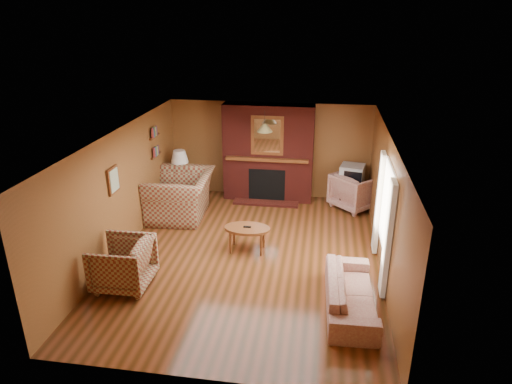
% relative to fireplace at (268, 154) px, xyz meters
% --- Properties ---
extents(floor, '(6.50, 6.50, 0.00)m').
position_rel_fireplace_xyz_m(floor, '(0.00, -2.98, -1.18)').
color(floor, '#46280F').
rests_on(floor, ground).
extents(ceiling, '(6.50, 6.50, 0.00)m').
position_rel_fireplace_xyz_m(ceiling, '(0.00, -2.98, 1.22)').
color(ceiling, silver).
rests_on(ceiling, wall_back).
extents(wall_back, '(6.50, 0.00, 6.50)m').
position_rel_fireplace_xyz_m(wall_back, '(0.00, 0.27, 0.02)').
color(wall_back, '#98592F').
rests_on(wall_back, floor).
extents(wall_front, '(6.50, 0.00, 6.50)m').
position_rel_fireplace_xyz_m(wall_front, '(0.00, -6.23, 0.02)').
color(wall_front, '#98592F').
rests_on(wall_front, floor).
extents(wall_left, '(0.00, 6.50, 6.50)m').
position_rel_fireplace_xyz_m(wall_left, '(-2.50, -2.98, 0.02)').
color(wall_left, '#98592F').
rests_on(wall_left, floor).
extents(wall_right, '(0.00, 6.50, 6.50)m').
position_rel_fireplace_xyz_m(wall_right, '(2.50, -2.98, 0.02)').
color(wall_right, '#98592F').
rests_on(wall_right, floor).
extents(fireplace, '(2.20, 0.82, 2.40)m').
position_rel_fireplace_xyz_m(fireplace, '(0.00, 0.00, 0.00)').
color(fireplace, '#591813').
rests_on(fireplace, floor).
extents(window_right, '(0.10, 1.85, 2.00)m').
position_rel_fireplace_xyz_m(window_right, '(2.45, -3.18, -0.06)').
color(window_right, beige).
rests_on(window_right, wall_right).
extents(bookshelf, '(0.09, 0.55, 0.71)m').
position_rel_fireplace_xyz_m(bookshelf, '(-2.44, -1.08, 0.48)').
color(bookshelf, brown).
rests_on(bookshelf, wall_left).
extents(botanical_print, '(0.05, 0.40, 0.50)m').
position_rel_fireplace_xyz_m(botanical_print, '(-2.47, -3.28, 0.37)').
color(botanical_print, brown).
rests_on(botanical_print, wall_left).
extents(pendant_light, '(0.36, 0.36, 0.48)m').
position_rel_fireplace_xyz_m(pendant_light, '(0.00, -0.68, 0.82)').
color(pendant_light, black).
rests_on(pendant_light, ceiling).
extents(plaid_loveseat, '(1.47, 1.66, 1.03)m').
position_rel_fireplace_xyz_m(plaid_loveseat, '(-1.85, -1.36, -0.67)').
color(plaid_loveseat, maroon).
rests_on(plaid_loveseat, floor).
extents(plaid_armchair, '(0.96, 0.94, 0.86)m').
position_rel_fireplace_xyz_m(plaid_armchair, '(-1.95, -4.32, -0.75)').
color(plaid_armchair, maroon).
rests_on(plaid_armchair, floor).
extents(floral_sofa, '(0.82, 1.95, 0.56)m').
position_rel_fireplace_xyz_m(floral_sofa, '(1.90, -4.38, -0.90)').
color(floral_sofa, '#C3B097').
rests_on(floral_sofa, floor).
extents(floral_armchair, '(1.33, 1.33, 0.87)m').
position_rel_fireplace_xyz_m(floral_armchair, '(2.14, -0.27, -0.75)').
color(floral_armchair, '#C3B097').
rests_on(floral_armchair, floor).
extents(coffee_table, '(0.91, 0.56, 0.53)m').
position_rel_fireplace_xyz_m(coffee_table, '(-0.05, -2.76, -0.74)').
color(coffee_table, brown).
rests_on(coffee_table, floor).
extents(side_table, '(0.51, 0.51, 0.62)m').
position_rel_fireplace_xyz_m(side_table, '(-2.10, -0.53, -0.87)').
color(side_table, brown).
rests_on(side_table, floor).
extents(table_lamp, '(0.43, 0.43, 0.70)m').
position_rel_fireplace_xyz_m(table_lamp, '(-2.10, -0.53, -0.16)').
color(table_lamp, silver).
rests_on(table_lamp, side_table).
extents(tv_stand, '(0.53, 0.48, 0.55)m').
position_rel_fireplace_xyz_m(tv_stand, '(2.05, -0.18, -0.91)').
color(tv_stand, black).
rests_on(tv_stand, floor).
extents(crt_tv, '(0.63, 0.63, 0.50)m').
position_rel_fireplace_xyz_m(crt_tv, '(2.05, -0.19, -0.38)').
color(crt_tv, '#AEB0B6').
rests_on(crt_tv, tv_stand).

